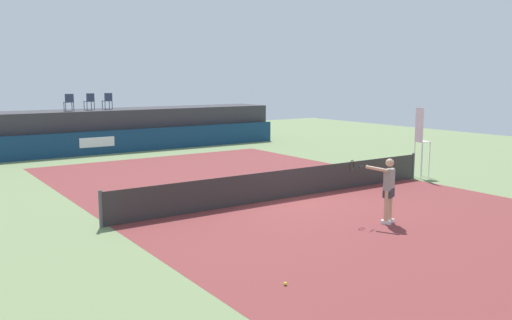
% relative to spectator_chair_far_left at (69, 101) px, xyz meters
% --- Properties ---
extents(ground_plane, '(48.00, 48.00, 0.00)m').
position_rel_spectator_chair_far_left_xyz_m(ground_plane, '(2.81, -11.98, -2.69)').
color(ground_plane, '#6B7F51').
extents(court_inner, '(12.00, 22.00, 0.00)m').
position_rel_spectator_chair_far_left_xyz_m(court_inner, '(2.81, -14.98, -2.69)').
color(court_inner, maroon).
rests_on(court_inner, ground).
extents(sponsor_wall, '(18.00, 0.22, 1.20)m').
position_rel_spectator_chair_far_left_xyz_m(sponsor_wall, '(2.80, -1.49, -2.09)').
color(sponsor_wall, navy).
rests_on(sponsor_wall, ground).
extents(spectator_platform, '(18.00, 2.80, 2.20)m').
position_rel_spectator_chair_far_left_xyz_m(spectator_platform, '(2.81, 0.32, -1.59)').
color(spectator_platform, '#38383D').
rests_on(spectator_platform, ground).
extents(spectator_chair_far_left, '(0.46, 0.46, 0.89)m').
position_rel_spectator_chair_far_left_xyz_m(spectator_chair_far_left, '(0.00, 0.00, 0.00)').
color(spectator_chair_far_left, '#2D3D56').
rests_on(spectator_chair_far_left, spectator_platform).
extents(spectator_chair_left, '(0.48, 0.48, 0.89)m').
position_rel_spectator_chair_far_left_xyz_m(spectator_chair_left, '(1.16, 0.28, 0.00)').
color(spectator_chair_left, '#2D3D56').
rests_on(spectator_chair_left, spectator_platform).
extents(spectator_chair_center, '(0.46, 0.46, 0.89)m').
position_rel_spectator_chair_far_left_xyz_m(spectator_chair_center, '(2.16, 0.33, 0.00)').
color(spectator_chair_center, '#2D3D56').
rests_on(spectator_chair_center, spectator_platform).
extents(umpire_chair, '(0.51, 0.51, 2.76)m').
position_rel_spectator_chair_far_left_xyz_m(umpire_chair, '(9.41, -14.97, -1.11)').
color(umpire_chair, white).
rests_on(umpire_chair, ground).
extents(tennis_net, '(12.40, 0.02, 0.95)m').
position_rel_spectator_chair_far_left_xyz_m(tennis_net, '(2.81, -14.98, -2.22)').
color(tennis_net, '#2D2D2D').
rests_on(tennis_net, ground).
extents(net_post_near, '(0.10, 0.10, 1.00)m').
position_rel_spectator_chair_far_left_xyz_m(net_post_near, '(-3.39, -14.98, -2.19)').
color(net_post_near, '#4C4C51').
rests_on(net_post_near, ground).
extents(net_post_far, '(0.10, 0.10, 1.00)m').
position_rel_spectator_chair_far_left_xyz_m(net_post_far, '(9.01, -14.98, -2.19)').
color(net_post_far, '#4C4C51').
rests_on(net_post_far, ground).
extents(tennis_player, '(1.01, 1.07, 1.77)m').
position_rel_spectator_chair_far_left_xyz_m(tennis_player, '(3.15, -18.92, -1.73)').
color(tennis_player, white).
rests_on(tennis_player, court_inner).
extents(tennis_ball, '(0.07, 0.07, 0.07)m').
position_rel_spectator_chair_far_left_xyz_m(tennis_ball, '(-1.83, -20.90, -2.66)').
color(tennis_ball, '#D8EA33').
rests_on(tennis_ball, court_inner).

